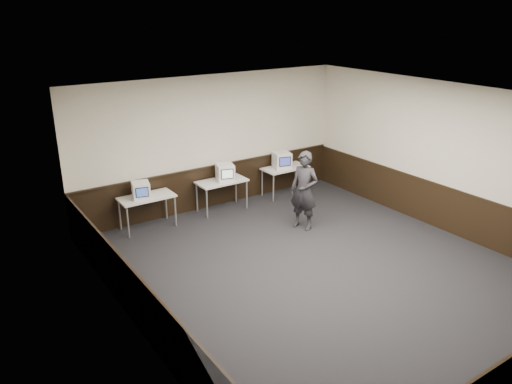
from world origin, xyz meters
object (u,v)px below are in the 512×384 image
at_px(desk_center, 222,183).
at_px(emac_left, 141,190).
at_px(desk_left, 147,199).
at_px(desk_right, 285,170).
at_px(emac_right, 282,160).
at_px(person, 304,191).
at_px(emac_center, 225,172).

distance_m(desk_center, emac_left, 2.04).
distance_m(desk_left, desk_right, 3.80).
bearing_deg(emac_right, person, -97.38).
distance_m(desk_center, desk_right, 1.90).
distance_m(emac_left, emac_right, 3.82).
bearing_deg(desk_left, person, -33.74).
relative_size(emac_center, emac_right, 0.97).
bearing_deg(desk_right, desk_center, 180.00).
bearing_deg(emac_left, emac_right, 14.70).
relative_size(desk_left, emac_left, 2.62).
bearing_deg(emac_right, desk_right, 12.99).
relative_size(desk_center, emac_center, 2.33).
height_order(desk_right, emac_right, emac_right).
xyz_separation_m(emac_left, emac_right, (3.82, 0.04, 0.02)).
relative_size(desk_right, emac_left, 2.62).
height_order(desk_right, emac_center, emac_center).
xyz_separation_m(desk_center, desk_right, (1.90, 0.00, 0.00)).
relative_size(emac_left, emac_center, 0.89).
distance_m(desk_center, emac_right, 1.82).
bearing_deg(emac_right, emac_left, -163.39).
height_order(desk_center, emac_right, emac_right).
height_order(desk_center, emac_center, emac_center).
distance_m(desk_left, desk_center, 1.90).
bearing_deg(emac_left, emac_center, 14.41).
distance_m(desk_left, emac_center, 2.01).
distance_m(desk_center, person, 2.15).
xyz_separation_m(emac_center, person, (0.88, -1.89, -0.07)).
xyz_separation_m(desk_left, emac_right, (3.69, 0.01, 0.28)).
distance_m(emac_center, person, 2.08).
height_order(emac_right, person, person).
bearing_deg(emac_left, desk_left, 29.88).
xyz_separation_m(emac_right, person, (-0.83, -1.92, -0.08)).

